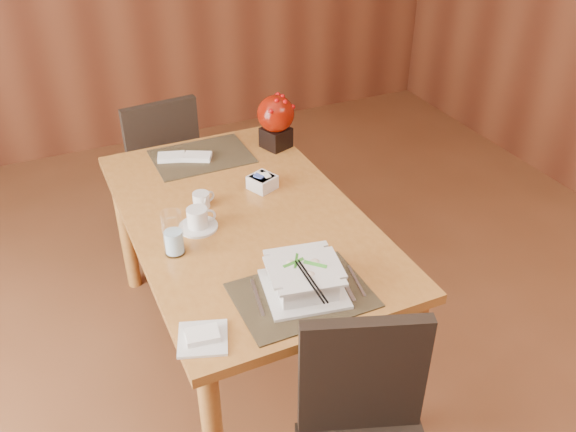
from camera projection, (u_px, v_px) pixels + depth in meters
name	position (u px, v px, depth m)	size (l,w,h in m)	color
dining_table	(244.00, 234.00, 2.53)	(0.90, 1.50, 0.75)	#AF6F30
placemat_near	(302.00, 295.00, 2.06)	(0.45, 0.33, 0.01)	black
placemat_far	(202.00, 156.00, 2.89)	(0.45, 0.33, 0.01)	black
soup_setting	(304.00, 279.00, 2.05)	(0.31, 0.31, 0.11)	silver
coffee_cup	(198.00, 220.00, 2.38)	(0.15, 0.15, 0.09)	silver
water_glass	(173.00, 233.00, 2.21)	(0.08, 0.08, 0.18)	white
creamer_jug	(201.00, 200.00, 2.51)	(0.09, 0.09, 0.06)	silver
sugar_caddy	(262.00, 182.00, 2.63)	(0.10, 0.10, 0.06)	silver
berry_decor	(276.00, 119.00, 2.90)	(0.18, 0.18, 0.26)	black
napkins_far	(186.00, 157.00, 2.86)	(0.25, 0.09, 0.02)	white
bread_plate	(203.00, 339.00, 1.88)	(0.15, 0.15, 0.01)	silver
far_chair	(159.00, 162.00, 3.37)	(0.45, 0.46, 0.89)	black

